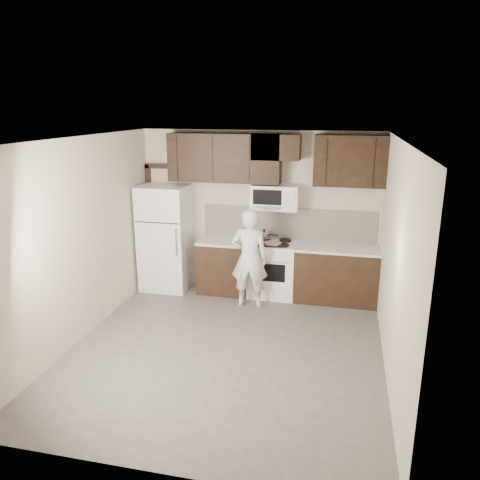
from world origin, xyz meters
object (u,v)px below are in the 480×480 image
(refrigerator, at_px, (166,238))
(person, at_px, (249,258))
(microwave, at_px, (275,197))
(stove, at_px, (273,269))

(refrigerator, distance_m, person, 1.64)
(microwave, bearing_deg, person, -114.24)
(refrigerator, bearing_deg, stove, 1.51)
(stove, height_order, microwave, microwave)
(stove, distance_m, microwave, 1.20)
(microwave, height_order, refrigerator, microwave)
(stove, distance_m, refrigerator, 1.90)
(refrigerator, bearing_deg, person, -16.92)
(stove, xyz_separation_m, person, (-0.29, -0.52, 0.33))
(microwave, bearing_deg, refrigerator, -174.85)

